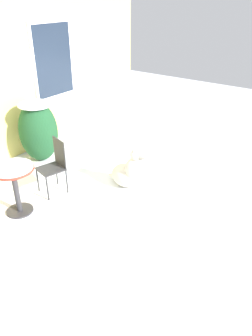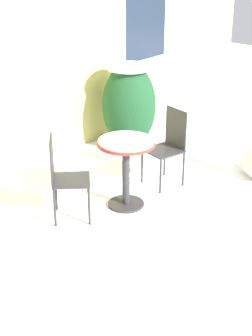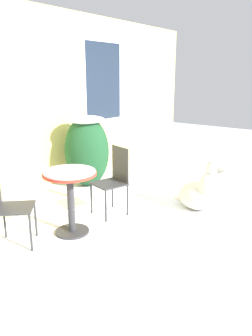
% 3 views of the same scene
% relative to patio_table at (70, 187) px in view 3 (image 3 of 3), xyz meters
% --- Properties ---
extents(ground_plane, '(16.00, 16.00, 0.00)m').
position_rel_patio_table_xyz_m(ground_plane, '(1.09, -0.56, -0.57)').
color(ground_plane, white).
extents(house_wall, '(8.00, 0.10, 2.84)m').
position_rel_patio_table_xyz_m(house_wall, '(1.16, 1.63, 0.87)').
color(house_wall, '#E5D16B').
rests_on(house_wall, ground_plane).
extents(shrub_left, '(0.72, 0.75, 1.18)m').
position_rel_patio_table_xyz_m(shrub_left, '(1.37, 1.08, 0.06)').
color(shrub_left, '#194223').
rests_on(shrub_left, ground_plane).
extents(patio_table, '(0.61, 0.61, 0.77)m').
position_rel_patio_table_xyz_m(patio_table, '(0.00, 0.00, 0.00)').
color(patio_table, '#2D2D30').
rests_on(patio_table, ground_plane).
extents(patio_chair_near_table, '(0.54, 0.54, 0.91)m').
position_rel_patio_table_xyz_m(patio_chair_near_table, '(-0.61, 0.32, -0.07)').
color(patio_chair_near_table, '#2D2D30').
rests_on(patio_chair_near_table, ground_plane).
extents(patio_chair_far_side, '(0.47, 0.47, 0.91)m').
position_rel_patio_table_xyz_m(patio_chair_far_side, '(0.76, -0.02, -0.07)').
color(patio_chair_far_side, '#2D2D30').
rests_on(patio_chair_far_side, ground_plane).
extents(dog, '(0.41, 0.75, 0.75)m').
position_rel_patio_table_xyz_m(dog, '(1.57, -0.91, -0.30)').
color(dog, beige).
rests_on(dog, ground_plane).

